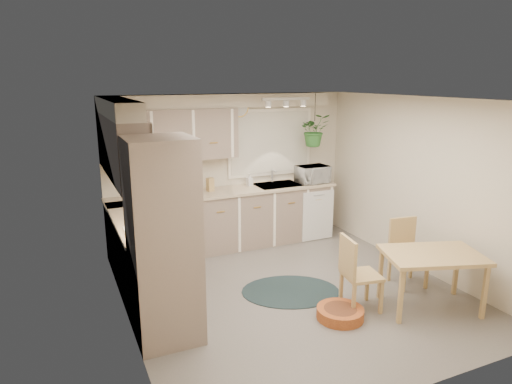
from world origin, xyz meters
TOP-DOWN VIEW (x-y plane):
  - floor at (0.00, 0.00)m, footprint 4.20×4.20m
  - ceiling at (0.00, 0.00)m, footprint 4.20×4.20m
  - wall_back at (0.00, 2.10)m, footprint 4.00×0.04m
  - wall_front at (0.00, -2.10)m, footprint 4.00×0.04m
  - wall_left at (-2.00, 0.00)m, footprint 0.04×4.20m
  - wall_right at (2.00, 0.00)m, footprint 0.04×4.20m
  - base_cab_left at (-1.70, 0.88)m, footprint 0.60×1.85m
  - base_cab_back at (-0.20, 1.80)m, footprint 3.60×0.60m
  - counter_left at (-1.69, 0.88)m, footprint 0.64×1.89m
  - counter_back at (-0.20, 1.79)m, footprint 3.64×0.64m
  - oven_stack at (-1.68, -0.38)m, footprint 0.65×0.65m
  - wall_oven_face at (-1.35, -0.38)m, footprint 0.02×0.56m
  - upper_cab_left at (-1.82, 1.00)m, footprint 0.35×2.00m
  - upper_cab_back at (-1.00, 1.93)m, footprint 2.00×0.35m
  - soffit_left at (-1.85, 1.00)m, footprint 0.30×2.00m
  - soffit_back at (-0.20, 1.95)m, footprint 3.60×0.30m
  - cooktop at (-1.68, 0.30)m, footprint 0.52×0.58m
  - range_hood at (-1.70, 0.30)m, footprint 0.40×0.60m
  - window_blinds at (0.70, 2.07)m, footprint 1.40×0.02m
  - window_frame at (0.70, 2.08)m, footprint 1.50×0.02m
  - sink at (0.70, 1.80)m, footprint 0.70×0.48m
  - dishwasher_front at (1.30, 1.49)m, footprint 0.58×0.02m
  - track_light_bar at (0.70, 1.55)m, footprint 0.80×0.04m
  - wall_clock at (0.15, 2.07)m, footprint 0.30×0.03m
  - dining_table at (1.27, -1.03)m, footprint 1.26×1.03m
  - chair_left at (0.53, -0.71)m, footprint 0.48×0.48m
  - chair_back at (1.48, -0.44)m, footprint 0.46×0.46m
  - braided_rug at (-0.01, 0.00)m, footprint 1.49×1.31m
  - pet_bed at (0.18, -0.81)m, footprint 0.61×0.61m
  - microwave at (1.30, 1.70)m, footprint 0.53×0.31m
  - soap_bottle at (0.26, 1.95)m, footprint 0.12×0.21m
  - hanging_plant at (1.31, 1.70)m, footprint 0.57×0.61m
  - coffee_maker at (-1.19, 1.80)m, footprint 0.19×0.22m
  - toaster at (-0.84, 1.82)m, footprint 0.31×0.19m
  - knife_block at (-0.44, 1.85)m, footprint 0.11×0.11m

SIDE VIEW (x-z plane):
  - floor at x=0.00m, z-range 0.00..0.00m
  - braided_rug at x=-0.01m, z-range 0.00..0.01m
  - pet_bed at x=0.18m, z-range 0.00..0.12m
  - dining_table at x=1.27m, z-range 0.00..0.69m
  - dishwasher_front at x=1.30m, z-range 0.01..0.84m
  - chair_back at x=1.48m, z-range 0.00..0.87m
  - chair_left at x=0.53m, z-range 0.00..0.89m
  - base_cab_left at x=-1.70m, z-range 0.00..0.90m
  - base_cab_back at x=-0.20m, z-range 0.00..0.90m
  - sink at x=0.70m, z-range 0.85..0.95m
  - counter_left at x=-1.69m, z-range 0.90..0.94m
  - counter_back at x=-0.20m, z-range 0.90..0.94m
  - cooktop at x=-1.68m, z-range 0.93..0.95m
  - soap_bottle at x=0.26m, z-range 0.94..1.03m
  - toaster at x=-0.84m, z-range 0.94..1.13m
  - knife_block at x=-0.44m, z-range 0.94..1.15m
  - oven_stack at x=-1.68m, z-range 0.00..2.10m
  - wall_oven_face at x=-1.35m, z-range 0.76..1.34m
  - coffee_maker at x=-1.19m, z-range 0.94..1.23m
  - microwave at x=1.30m, z-range 0.94..1.29m
  - wall_back at x=0.00m, z-range 0.00..2.40m
  - wall_front at x=0.00m, z-range 0.00..2.40m
  - wall_left at x=-2.00m, z-range 0.00..2.40m
  - wall_right at x=2.00m, z-range 0.00..2.40m
  - range_hood at x=-1.70m, z-range 1.33..1.47m
  - window_blinds at x=0.70m, z-range 1.10..2.10m
  - window_frame at x=0.70m, z-range 1.05..2.15m
  - hanging_plant at x=1.31m, z-range 1.55..1.96m
  - upper_cab_left at x=-1.82m, z-range 1.45..2.20m
  - upper_cab_back at x=-1.00m, z-range 1.45..2.20m
  - wall_clock at x=0.15m, z-range 2.03..2.33m
  - soffit_left at x=-1.85m, z-range 2.20..2.40m
  - soffit_back at x=-0.20m, z-range 2.20..2.40m
  - track_light_bar at x=0.70m, z-range 2.31..2.35m
  - ceiling at x=0.00m, z-range 2.40..2.40m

